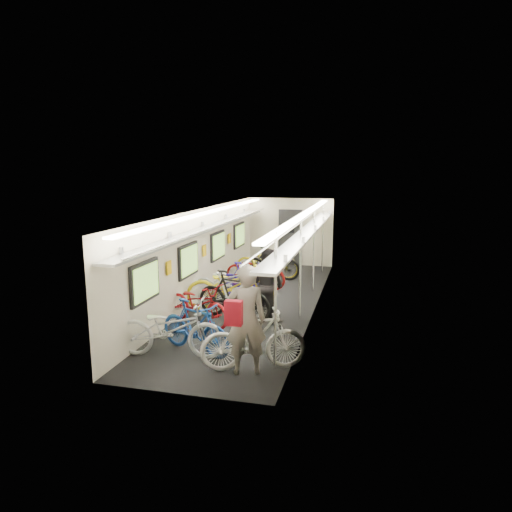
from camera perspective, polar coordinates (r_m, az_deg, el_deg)
The scene contains 16 objects.
train_car_shell at distance 12.24m, azimuth -0.70°, elevation 2.61°, with size 10.00×10.00×10.00m.
bicycle_0 at distance 8.55m, azimuth -10.63°, elevation -8.94°, with size 0.71×2.04×1.07m, color silver.
bicycle_1 at distance 8.68m, azimuth -7.65°, elevation -8.77°, with size 0.47×1.67×1.01m, color #19449A.
bicycle_2 at distance 10.21m, azimuth -7.31°, elevation -5.93°, with size 0.63×1.80×0.95m, color maroon.
bicycle_3 at distance 10.42m, azimuth -2.81°, elevation -4.96°, with size 0.54×1.90×1.14m, color black.
bicycle_4 at distance 11.25m, azimuth -3.13°, elevation -3.75°, with size 0.77×2.20×1.16m, color yellow.
bicycle_5 at distance 10.67m, azimuth -3.10°, elevation -4.85°, with size 0.49×1.73×1.04m, color white.
bicycle_6 at distance 11.88m, azimuth -3.49°, elevation -3.29°, with size 0.68×1.95×1.02m, color silver.
bicycle_7 at distance 12.45m, azimuth -1.21°, elevation -2.84°, with size 0.44×1.54×0.93m, color #291CA8.
bicycle_8 at distance 13.23m, azimuth -0.10°, elevation -1.88°, with size 0.66×1.89×0.99m, color maroon.
bicycle_9 at distance 14.19m, azimuth 1.97°, elevation -0.85°, with size 0.50×1.79×1.07m, color black.
bicycle_10 at distance 14.34m, azimuth 1.39°, elevation -0.76°, with size 0.70×2.01×1.06m, color gold.
bicycle_11 at distance 7.89m, azimuth -0.31°, elevation -10.36°, with size 0.52×1.83×1.10m, color white.
passenger_near at distance 7.62m, azimuth -1.29°, elevation -7.99°, with size 0.69×0.45×1.88m, color gray.
passenger_mid at distance 10.30m, azimuth 1.49°, elevation -3.58°, with size 0.82×0.64×1.68m, color black.
backpack at distance 6.88m, azimuth -2.81°, elevation -7.12°, with size 0.26×0.14×0.38m, color #A51022.
Camera 1 is at (2.71, -11.00, 3.39)m, focal length 32.00 mm.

